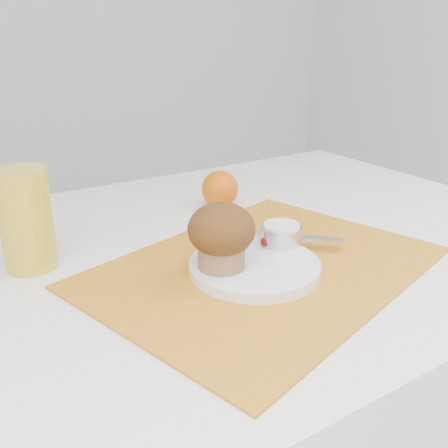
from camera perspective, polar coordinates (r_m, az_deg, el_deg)
table at (r=1.03m, az=-0.78°, el=-21.59°), size 1.20×0.80×0.75m
placemat at (r=0.73m, az=4.61°, el=-4.90°), size 0.57×0.48×0.00m
plate at (r=0.71m, az=3.52°, el=-4.88°), size 0.23×0.23×0.01m
ramekin at (r=0.76m, az=6.56°, el=-1.22°), size 0.08×0.08×0.03m
cream at (r=0.76m, az=6.61°, el=-0.23°), size 0.06×0.06×0.01m
raspberry_near at (r=0.75m, az=1.42°, el=-2.00°), size 0.02×0.02×0.02m
raspberry_far at (r=0.75m, az=4.89°, el=-1.99°), size 0.02×0.02×0.02m
butter_knife at (r=0.79m, az=6.21°, el=-1.32°), size 0.15×0.15×0.00m
orange at (r=0.97m, az=-0.46°, el=4.03°), size 0.07×0.07×0.07m
juice_glass at (r=0.76m, az=-21.71°, el=0.45°), size 0.09×0.09×0.15m
muffin at (r=0.67m, az=-0.29°, el=-1.19°), size 0.09×0.09×0.09m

